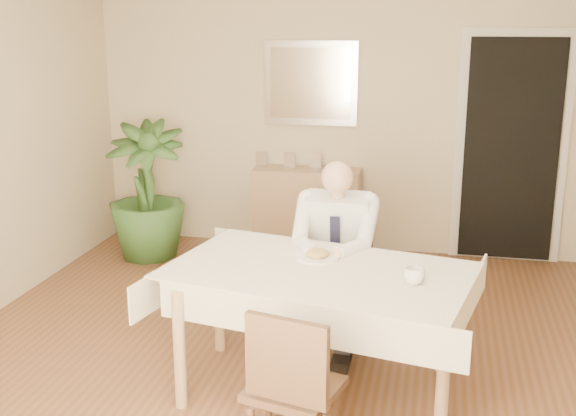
% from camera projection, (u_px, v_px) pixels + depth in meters
% --- Properties ---
extents(room, '(5.00, 5.02, 2.60)m').
position_uv_depth(room, '(276.00, 166.00, 4.24)').
color(room, brown).
rests_on(room, ground).
extents(window, '(1.34, 0.04, 1.44)m').
position_uv_depth(window, '(60.00, 300.00, 1.86)').
color(window, beige).
rests_on(window, room).
extents(doorway, '(0.96, 0.07, 2.10)m').
position_uv_depth(doorway, '(511.00, 151.00, 6.33)').
color(doorway, beige).
rests_on(doorway, ground).
extents(mirror, '(0.86, 0.04, 0.76)m').
position_uv_depth(mirror, '(310.00, 83.00, 6.55)').
color(mirror, silver).
rests_on(mirror, room).
extents(dining_table, '(1.92, 1.36, 0.75)m').
position_uv_depth(dining_table, '(319.00, 283.00, 4.14)').
color(dining_table, '#987252').
rests_on(dining_table, ground).
extents(chair_far, '(0.45, 0.45, 0.91)m').
position_uv_depth(chair_far, '(340.00, 259.00, 5.01)').
color(chair_far, '#3B271A').
rests_on(chair_far, ground).
extents(chair_near, '(0.49, 0.50, 0.86)m').
position_uv_depth(chair_near, '(291.00, 384.00, 3.39)').
color(chair_near, '#3B271A').
rests_on(chair_near, ground).
extents(seated_man, '(0.48, 0.72, 1.24)m').
position_uv_depth(seated_man, '(334.00, 248.00, 4.70)').
color(seated_man, white).
rests_on(seated_man, ground).
extents(plate, '(0.26, 0.26, 0.02)m').
position_uv_depth(plate, '(318.00, 257.00, 4.30)').
color(plate, white).
rests_on(plate, dining_table).
extents(food, '(0.14, 0.14, 0.06)m').
position_uv_depth(food, '(318.00, 254.00, 4.29)').
color(food, olive).
rests_on(food, dining_table).
extents(knife, '(0.01, 0.13, 0.01)m').
position_uv_depth(knife, '(323.00, 258.00, 4.23)').
color(knife, silver).
rests_on(knife, dining_table).
extents(fork, '(0.01, 0.13, 0.01)m').
position_uv_depth(fork, '(309.00, 257.00, 4.25)').
color(fork, silver).
rests_on(fork, dining_table).
extents(coffee_mug, '(0.14, 0.14, 0.09)m').
position_uv_depth(coffee_mug, '(414.00, 276.00, 3.89)').
color(coffee_mug, white).
rests_on(coffee_mug, dining_table).
extents(sideboard, '(0.98, 0.34, 0.78)m').
position_uv_depth(sideboard, '(307.00, 210.00, 6.71)').
color(sideboard, '#987252').
rests_on(sideboard, ground).
extents(photo_frame_left, '(0.10, 0.02, 0.14)m').
position_uv_depth(photo_frame_left, '(262.00, 159.00, 6.69)').
color(photo_frame_left, silver).
rests_on(photo_frame_left, sideboard).
extents(photo_frame_center, '(0.10, 0.02, 0.14)m').
position_uv_depth(photo_frame_center, '(290.00, 160.00, 6.65)').
color(photo_frame_center, silver).
rests_on(photo_frame_center, sideboard).
extents(photo_frame_right, '(0.10, 0.02, 0.14)m').
position_uv_depth(photo_frame_right, '(316.00, 161.00, 6.64)').
color(photo_frame_right, silver).
rests_on(photo_frame_right, sideboard).
extents(potted_palm, '(0.85, 0.85, 1.24)m').
position_uv_depth(potted_palm, '(146.00, 191.00, 6.49)').
color(potted_palm, '#2B4C1E').
rests_on(potted_palm, ground).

